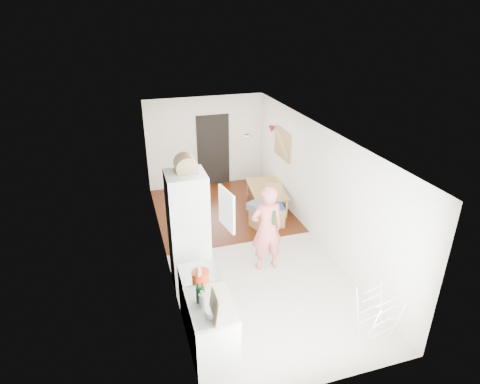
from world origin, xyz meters
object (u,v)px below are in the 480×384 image
dining_chair (275,206)px  dining_table (268,199)px  stool (259,218)px  drying_rack (377,317)px  person (267,221)px

dining_chair → dining_table: bearing=86.3°
stool → drying_rack: 3.80m
dining_chair → stool: bearing=-177.7°
person → drying_rack: (0.92, -2.23, -0.58)m
drying_rack → dining_chair: bearing=79.7°
drying_rack → person: bearing=99.6°
person → stool: bearing=-104.7°
dining_chair → stool: size_ratio=2.26×
dining_table → dining_chair: 0.98m
drying_rack → dining_table: bearing=76.9°
stool → drying_rack: (0.52, -3.76, 0.21)m
dining_chair → drying_rack: 3.73m
person → drying_rack: 2.48m
person → dining_table: (0.95, 2.42, -0.79)m
stool → dining_table: bearing=58.4°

